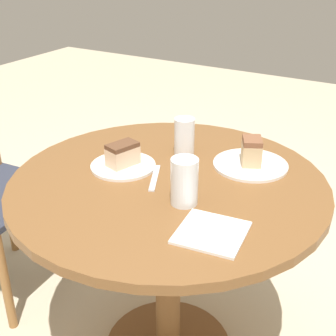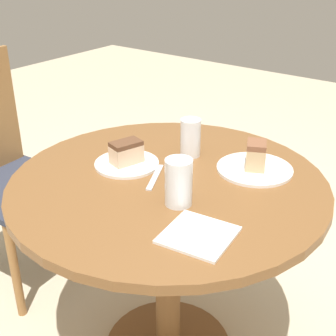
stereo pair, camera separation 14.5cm
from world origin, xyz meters
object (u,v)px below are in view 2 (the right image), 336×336
cake_slice_near (125,153)px  glass_lemonade (179,185)px  cake_slice_far (256,155)px  chair (1,170)px  plate_near (126,164)px  glass_water (190,139)px  plate_far (255,169)px

cake_slice_near → glass_lemonade: 0.30m
cake_slice_far → chair: bearing=103.3°
cake_slice_far → plate_near: bearing=122.0°
glass_water → plate_far: bearing=-83.1°
chair → plate_far: chair is taller
chair → cake_slice_far: chair is taller
cake_slice_far → glass_lemonade: glass_lemonade is taller
chair → cake_slice_far: size_ratio=10.00×
chair → glass_water: chair is taller
plate_near → cake_slice_far: size_ratio=2.14×
glass_lemonade → glass_water: glass_lemonade is taller
cake_slice_near → glass_lemonade: (-0.10, -0.28, 0.01)m
chair → glass_water: (0.22, -0.83, 0.28)m
glass_lemonade → glass_water: (0.29, 0.16, -0.00)m
chair → glass_lemonade: size_ratio=7.26×
chair → glass_water: 0.90m
cake_slice_near → chair: bearing=92.1°
plate_near → glass_water: size_ratio=1.62×
cake_slice_near → glass_water: 0.23m
plate_far → cake_slice_near: 0.43m
glass_lemonade → chair: bearing=85.9°
glass_water → cake_slice_near: bearing=147.6°
plate_far → glass_water: glass_water is taller
plate_near → cake_slice_far: (0.22, -0.36, 0.05)m
cake_slice_near → cake_slice_far: bearing=-58.0°
plate_near → glass_lemonade: bearing=-108.7°
cake_slice_near → glass_lemonade: glass_lemonade is taller
cake_slice_far → glass_water: glass_water is taller
plate_near → cake_slice_near: size_ratio=1.86×
plate_near → plate_far: (0.22, -0.36, 0.00)m
plate_far → cake_slice_near: bearing=122.0°
plate_near → plate_far: size_ratio=0.87×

